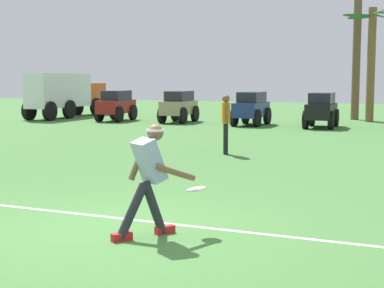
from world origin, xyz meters
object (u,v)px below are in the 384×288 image
Objects in this scene: palm_tree_left_of_centre at (372,56)px; frisbee_thrower at (149,174)px; frisbee_in_flight at (197,189)px; parked_car_slot_c at (251,108)px; parked_car_slot_d at (321,109)px; box_truck at (65,93)px; parked_car_slot_a at (116,105)px; parked_car_slot_b at (179,106)px; teammate_near_sideline at (226,119)px; palm_tree_far_left at (357,33)px.

frisbee_thrower is at bearing -92.35° from palm_tree_left_of_centre.
frisbee_in_flight is 0.06× the size of palm_tree_left_of_centre.
parked_car_slot_d is at bearing -2.44° from parked_car_slot_c.
box_truck reaches higher than parked_car_slot_c.
palm_tree_left_of_centre reaches higher than parked_car_slot_a.
box_truck is at bearing 173.25° from parked_car_slot_c.
parked_car_slot_b is (-7.57, 17.31, 0.16)m from frisbee_in_flight.
parked_car_slot_d is at bearing -4.07° from parked_car_slot_b.
palm_tree_far_left reaches higher than teammate_near_sideline.
frisbee_thrower is 0.20× the size of palm_tree_far_left.
parked_car_slot_b is 6.42m from parked_car_slot_d.
teammate_near_sideline is (-2.13, 7.61, 0.36)m from frisbee_in_flight.
palm_tree_left_of_centre reaches higher than parked_car_slot_d.
parked_car_slot_a is at bearing 121.89° from frisbee_in_flight.
parked_car_slot_b is 0.32× the size of palm_tree_far_left.
box_truck is at bearing 127.86° from frisbee_in_flight.
parked_car_slot_d is at bearing -111.45° from palm_tree_left_of_centre.
box_truck reaches higher than teammate_near_sideline.
frisbee_in_flight is at bearing -52.14° from box_truck.
palm_tree_far_left reaches higher than frisbee_in_flight.
box_truck is (-6.55, 0.85, 0.49)m from parked_car_slot_b.
frisbee_thrower is 0.60× the size of parked_car_slot_b.
parked_car_slot_a and parked_car_slot_c have the same top height.
frisbee_in_flight is 0.13× the size of parked_car_slot_a.
parked_car_slot_c is 0.32× the size of palm_tree_far_left.
parked_car_slot_a is 0.47× the size of palm_tree_left_of_centre.
teammate_near_sideline is 15.98m from box_truck.
box_truck is 14.50m from palm_tree_far_left.
box_truck is at bearing -169.82° from palm_tree_left_of_centre.
palm_tree_far_left is at bearing 15.68° from box_truck.
frisbee_in_flight is at bearing -91.01° from palm_tree_left_of_centre.
parked_car_slot_c is at bearing 101.78° from frisbee_thrower.
palm_tree_far_left is at bearing 91.12° from frisbee_in_flight.
frisbee_in_flight is at bearing -76.37° from parked_car_slot_c.
parked_car_slot_b is at bearing 119.26° from teammate_near_sideline.
frisbee_thrower reaches higher than frisbee_in_flight.
frisbee_in_flight is 0.13× the size of parked_car_slot_d.
palm_tree_left_of_centre is (14.49, 2.60, 1.74)m from box_truck.
frisbee_in_flight is at bearing -74.32° from teammate_near_sideline.
parked_car_slot_c is at bearing -5.46° from parked_car_slot_b.
palm_tree_left_of_centre reaches higher than frisbee_in_flight.
parked_car_slot_b is 8.94m from palm_tree_left_of_centre.
palm_tree_far_left is at bearing 89.82° from frisbee_thrower.
parked_car_slot_d is (0.96, 9.25, -0.20)m from teammate_near_sideline.
teammate_near_sideline reaches higher than parked_car_slot_c.
parked_car_slot_d is at bearing 92.23° from frisbee_thrower.
teammate_near_sideline is 0.65× the size of parked_car_slot_a.
frisbee_thrower is 20.17m from parked_car_slot_a.
palm_tree_far_left is 1.43× the size of palm_tree_left_of_centre.
teammate_near_sideline is at bearing -48.12° from parked_car_slot_a.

